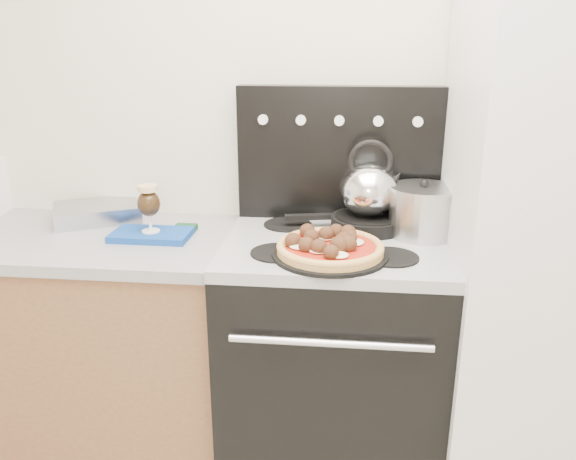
# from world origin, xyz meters

# --- Properties ---
(room_shell) EXTENTS (3.52, 3.01, 2.52)m
(room_shell) POSITION_xyz_m (0.00, 0.29, 1.25)
(room_shell) COLOR #BAB4A7
(room_shell) RESTS_ON ground
(base_cabinet) EXTENTS (1.45, 0.60, 0.86)m
(base_cabinet) POSITION_xyz_m (-1.02, 1.20, 0.43)
(base_cabinet) COLOR brown
(base_cabinet) RESTS_ON ground
(countertop) EXTENTS (1.48, 0.63, 0.04)m
(countertop) POSITION_xyz_m (-1.02, 1.20, 0.88)
(countertop) COLOR #9A9AA0
(countertop) RESTS_ON base_cabinet
(stove_body) EXTENTS (0.76, 0.65, 0.88)m
(stove_body) POSITION_xyz_m (0.08, 1.18, 0.44)
(stove_body) COLOR black
(stove_body) RESTS_ON ground
(cooktop) EXTENTS (0.76, 0.65, 0.04)m
(cooktop) POSITION_xyz_m (0.08, 1.18, 0.90)
(cooktop) COLOR #ADADB2
(cooktop) RESTS_ON stove_body
(backguard) EXTENTS (0.76, 0.08, 0.50)m
(backguard) POSITION_xyz_m (0.08, 1.45, 1.17)
(backguard) COLOR black
(backguard) RESTS_ON cooktop
(fridge) EXTENTS (0.64, 0.68, 1.90)m
(fridge) POSITION_xyz_m (0.78, 1.15, 0.95)
(fridge) COLOR silver
(fridge) RESTS_ON ground
(foil_sheet) EXTENTS (0.39, 0.35, 0.06)m
(foil_sheet) POSITION_xyz_m (-0.86, 1.38, 0.93)
(foil_sheet) COLOR silver
(foil_sheet) RESTS_ON countertop
(oven_mitt) EXTENTS (0.28, 0.16, 0.02)m
(oven_mitt) POSITION_xyz_m (-0.58, 1.19, 0.91)
(oven_mitt) COLOR #12429F
(oven_mitt) RESTS_ON countertop
(beer_glass) EXTENTS (0.09, 0.09, 0.17)m
(beer_glass) POSITION_xyz_m (-0.58, 1.19, 1.01)
(beer_glass) COLOR black
(beer_glass) RESTS_ON oven_mitt
(pizza_pan) EXTENTS (0.47, 0.47, 0.01)m
(pizza_pan) POSITION_xyz_m (0.07, 1.02, 0.93)
(pizza_pan) COLOR black
(pizza_pan) RESTS_ON cooktop
(pizza) EXTENTS (0.41, 0.41, 0.05)m
(pizza) POSITION_xyz_m (0.07, 1.02, 0.96)
(pizza) COLOR tan
(pizza) RESTS_ON pizza_pan
(skillet) EXTENTS (0.31, 0.31, 0.05)m
(skillet) POSITION_xyz_m (0.20, 1.31, 0.94)
(skillet) COLOR black
(skillet) RESTS_ON cooktop
(tea_kettle) EXTENTS (0.26, 0.26, 0.23)m
(tea_kettle) POSITION_xyz_m (0.20, 1.31, 1.08)
(tea_kettle) COLOR #B3B3CA
(tea_kettle) RESTS_ON skillet
(stock_pot) EXTENTS (0.28, 0.28, 0.17)m
(stock_pot) POSITION_xyz_m (0.38, 1.26, 1.00)
(stock_pot) COLOR #BABABA
(stock_pot) RESTS_ON cooktop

